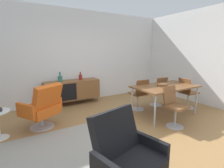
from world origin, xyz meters
TOP-DOWN VIEW (x-y plane):
  - ground_plane at (0.00, 0.00)m, footprint 8.32×8.32m
  - wall_back at (0.00, 2.60)m, footprint 6.80×0.12m
  - wall_right at (3.20, 0.00)m, footprint 0.12×5.60m
  - sideboard at (-0.22, 2.30)m, footprint 1.60×0.45m
  - vase_cobalt at (-0.56, 2.30)m, footprint 0.13×0.13m
  - vase_sculptural_dark at (0.04, 2.30)m, footprint 0.11×0.11m
  - dining_table at (1.51, 0.31)m, footprint 1.60×0.90m
  - wooden_bowl_on_table at (1.41, 0.32)m, footprint 0.26×0.26m
  - dining_chair_back_right at (1.86, 0.87)m, footprint 0.41×0.43m
  - dining_chair_back_left at (1.15, 0.87)m, footprint 0.42×0.44m
  - dining_chair_front_left at (1.15, -0.25)m, footprint 0.42×0.45m
  - dining_chair_far_end at (2.40, 0.32)m, footprint 0.45×0.43m
  - lounge_chair_red at (-1.24, 1.07)m, footprint 0.89×0.88m
  - armchair_black_shell at (-0.72, -1.15)m, footprint 0.82×0.78m
  - area_rug at (-0.99, -0.04)m, footprint 2.20×1.70m

SIDE VIEW (x-z plane):
  - ground_plane at x=0.00m, z-range 0.00..0.00m
  - area_rug at x=-0.99m, z-range 0.00..0.01m
  - sideboard at x=-0.22m, z-range 0.08..0.80m
  - lounge_chair_red at x=-1.24m, z-range -0.01..0.94m
  - armchair_black_shell at x=-0.72m, z-range -0.01..0.94m
  - dining_chair_back_right at x=1.86m, z-range 0.04..0.90m
  - dining_chair_back_left at x=1.15m, z-range 0.04..0.90m
  - dining_chair_front_left at x=1.15m, z-range 0.04..0.90m
  - dining_chair_far_end at x=2.40m, z-range 0.04..0.90m
  - dining_table at x=1.51m, z-range 0.33..1.07m
  - wooden_bowl_on_table at x=1.41m, z-range 0.74..0.80m
  - vase_sculptural_dark at x=0.04m, z-range 0.69..0.92m
  - vase_cobalt at x=-0.56m, z-range 0.67..0.95m
  - wall_back at x=0.00m, z-range 0.00..2.80m
  - wall_right at x=3.20m, z-range 0.00..2.80m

